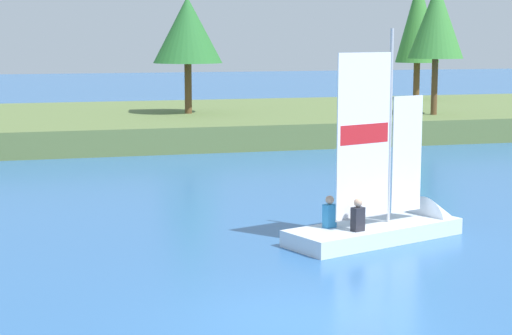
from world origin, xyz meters
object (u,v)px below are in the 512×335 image
Objects in this scene: shoreline_tree_midright at (436,21)px; sailboat at (401,221)px; shoreline_tree_right at (418,20)px; shoreline_tree_centre at (188,30)px.

sailboat is (-10.11, -18.52, -5.13)m from shoreline_tree_midright.
shoreline_tree_right is at bearing 69.28° from shoreline_tree_midright.
shoreline_tree_right is at bearing 20.75° from shoreline_tree_centre.
shoreline_tree_centre is at bearing 72.74° from sailboat.
shoreline_tree_centre is 15.60m from shoreline_tree_right.
shoreline_tree_centre is 1.01× the size of sailboat.
shoreline_tree_right reaches higher than sailboat.
sailboat is at bearing -116.12° from shoreline_tree_right.
shoreline_tree_right is (3.49, 9.21, 0.21)m from shoreline_tree_midright.
shoreline_tree_centre is 11.70m from shoreline_tree_midright.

